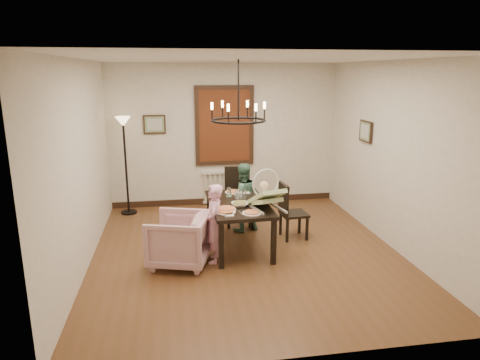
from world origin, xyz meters
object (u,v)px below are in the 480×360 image
object	(u,v)px
dining_table	(239,208)
floor_lamp	(126,167)
elderly_woman	(214,230)
baby_bouncer	(266,195)
chair_right	(294,210)
drinking_glass	(237,195)
chair_far	(238,197)
seated_man	(242,203)
armchair	(179,239)

from	to	relation	value
dining_table	floor_lamp	xyz separation A→B (m)	(-1.82, 1.93, 0.27)
elderly_woman	baby_bouncer	size ratio (longest dim) A/B	1.53
chair_right	baby_bouncer	world-z (taller)	baby_bouncer
elderly_woman	drinking_glass	bearing A→B (deg)	155.41
chair_far	drinking_glass	xyz separation A→B (m)	(-0.14, -0.81, 0.27)
chair_right	baby_bouncer	xyz separation A→B (m)	(-0.60, -0.59, 0.45)
chair_far	seated_man	size ratio (longest dim) A/B	1.05
elderly_woman	drinking_glass	xyz separation A→B (m)	(0.43, 0.63, 0.31)
chair_far	armchair	bearing A→B (deg)	-122.72
armchair	drinking_glass	bearing A→B (deg)	141.15
chair_right	drinking_glass	distance (m)	0.99
dining_table	elderly_woman	bearing A→B (deg)	-133.96
floor_lamp	chair_far	bearing A→B (deg)	-25.85
seated_man	drinking_glass	size ratio (longest dim) A/B	6.89
dining_table	seated_man	bearing A→B (deg)	74.51
drinking_glass	chair_far	bearing A→B (deg)	80.09
seated_man	drinking_glass	distance (m)	0.62
seated_man	baby_bouncer	world-z (taller)	baby_bouncer
chair_far	seated_man	distance (m)	0.29
chair_right	chair_far	bearing A→B (deg)	42.53
armchair	elderly_woman	bearing A→B (deg)	107.39
drinking_glass	floor_lamp	bearing A→B (deg)	136.03
armchair	chair_far	bearing A→B (deg)	160.16
dining_table	armchair	bearing A→B (deg)	-154.21
chair_far	chair_right	size ratio (longest dim) A/B	1.10
elderly_woman	chair_right	bearing A→B (deg)	126.71
elderly_woman	seated_man	xyz separation A→B (m)	(0.60, 1.15, 0.02)
baby_bouncer	drinking_glass	bearing A→B (deg)	108.25
chair_right	drinking_glass	xyz separation A→B (m)	(-0.93, -0.06, 0.32)
dining_table	floor_lamp	size ratio (longest dim) A/B	0.86
armchair	drinking_glass	world-z (taller)	drinking_glass
seated_man	elderly_woman	bearing A→B (deg)	49.63
chair_far	floor_lamp	xyz separation A→B (m)	(-1.97, 0.96, 0.39)
seated_man	drinking_glass	world-z (taller)	seated_man
chair_far	armchair	distance (m)	1.80
chair_far	floor_lamp	bearing A→B (deg)	157.75
chair_right	baby_bouncer	size ratio (longest dim) A/B	1.51
drinking_glass	armchair	bearing A→B (deg)	-145.33
dining_table	seated_man	xyz separation A→B (m)	(0.17, 0.69, -0.14)
elderly_woman	floor_lamp	bearing A→B (deg)	-139.88
floor_lamp	armchair	bearing A→B (deg)	-69.32
dining_table	chair_right	xyz separation A→B (m)	(0.94, 0.23, -0.17)
elderly_woman	floor_lamp	xyz separation A→B (m)	(-1.40, 2.40, 0.43)
chair_right	armchair	xyz separation A→B (m)	(-1.86, -0.70, -0.10)
dining_table	chair_far	xyz separation A→B (m)	(0.15, 0.98, -0.12)
chair_far	seated_man	bearing A→B (deg)	-81.91
armchair	floor_lamp	bearing A→B (deg)	-142.85
dining_table	seated_man	distance (m)	0.73
chair_far	seated_man	world-z (taller)	chair_far
seated_man	baby_bouncer	distance (m)	1.15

